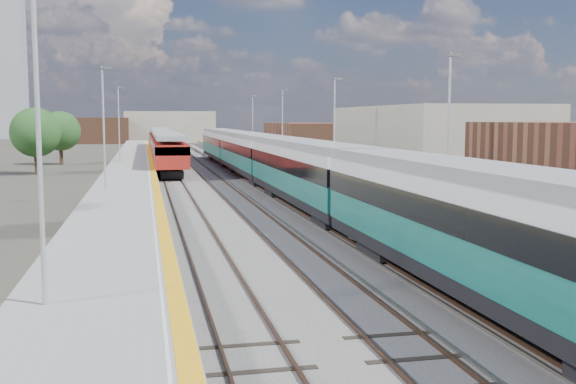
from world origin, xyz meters
name	(u,v)px	position (x,y,z in m)	size (l,w,h in m)	color
ground	(236,180)	(0.00, 50.00, 0.00)	(320.00, 320.00, 0.00)	#47443A
ballast_bed	(208,178)	(-2.25, 52.50, 0.03)	(10.50, 155.00, 0.06)	#565451
tracks	(213,175)	(-1.65, 54.18, 0.11)	(8.96, 160.00, 0.17)	#4C3323
platform_right	(289,171)	(5.28, 52.49, 0.54)	(4.70, 155.00, 8.52)	slate
platform_left	(131,174)	(-9.05, 52.49, 0.52)	(4.30, 155.00, 8.52)	slate
buildings	(92,93)	(-18.12, 138.60, 10.70)	(72.00, 185.50, 40.00)	brown
green_train	(272,159)	(1.50, 40.85, 2.39)	(3.08, 85.62, 3.39)	black
red_train	(163,144)	(-5.50, 78.94, 2.21)	(2.97, 60.13, 3.75)	black
tree_b	(35,132)	(-18.00, 60.06, 4.06)	(4.76, 4.76, 6.45)	#382619
tree_c	(60,131)	(-17.33, 74.02, 3.94)	(4.62, 4.62, 6.26)	#382619
tree_d	(406,131)	(24.89, 72.57, 3.82)	(4.48, 4.48, 6.07)	#382619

